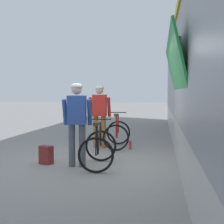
{
  "coord_description": "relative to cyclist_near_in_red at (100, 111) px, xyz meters",
  "views": [
    {
      "loc": [
        1.23,
        -6.47,
        1.57
      ],
      "look_at": [
        -0.01,
        1.41,
        1.05
      ],
      "focal_mm": 49.0,
      "sensor_mm": 36.0,
      "label": 1
    }
  ],
  "objects": [
    {
      "name": "ground_plane",
      "position": [
        0.45,
        -1.93,
        -1.05
      ],
      "size": [
        80.0,
        80.0,
        0.0
      ],
      "primitive_type": "plane",
      "color": "gray"
    },
    {
      "name": "bicycle_far_black",
      "position": [
        0.41,
        -2.18,
        -0.65
      ],
      "size": [
        0.81,
        1.13,
        0.99
      ],
      "color": "black",
      "rests_on": "ground"
    },
    {
      "name": "water_bottle_near_the_bikes",
      "position": [
        0.87,
        -0.06,
        -0.94
      ],
      "size": [
        0.07,
        0.07,
        0.24
      ],
      "primitive_type": "cylinder",
      "color": "red",
      "rests_on": "ground"
    },
    {
      "name": "backpack_on_platform",
      "position": [
        -0.77,
        -2.1,
        -0.85
      ],
      "size": [
        0.32,
        0.27,
        0.4
      ],
      "primitive_type": "cube",
      "rotation": [
        0.0,
        0.0,
        -0.35
      ],
      "color": "maroon",
      "rests_on": "ground"
    },
    {
      "name": "bicycle_near_red",
      "position": [
        0.48,
        0.11,
        -0.65
      ],
      "size": [
        0.78,
        1.12,
        0.99
      ],
      "color": "black",
      "rests_on": "ground"
    },
    {
      "name": "cyclist_far_in_blue",
      "position": [
        -0.04,
        -2.22,
        0.0
      ],
      "size": [
        0.63,
        0.35,
        1.76
      ],
      "color": "#4C515B",
      "rests_on": "ground"
    },
    {
      "name": "cyclist_near_in_red",
      "position": [
        0.0,
        0.0,
        0.0
      ],
      "size": [
        0.62,
        0.32,
        1.76
      ],
      "color": "#935B2D",
      "rests_on": "ground"
    }
  ]
}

